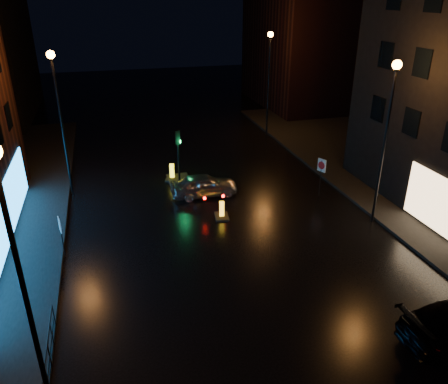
{
  "coord_description": "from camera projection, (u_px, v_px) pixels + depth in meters",
  "views": [
    {
      "loc": [
        -5.42,
        -11.71,
        11.23
      ],
      "look_at": [
        -0.49,
        5.88,
        2.8
      ],
      "focal_mm": 35.0,
      "sensor_mm": 36.0,
      "label": 1
    }
  ],
  "objects": [
    {
      "name": "ground",
      "position": [
        279.0,
        322.0,
        16.27
      ],
      "size": [
        120.0,
        120.0,
        0.0
      ],
      "primitive_type": "plane",
      "color": "black",
      "rests_on": "ground"
    },
    {
      "name": "pavement_right",
      "position": [
        443.0,
        192.0,
        26.66
      ],
      "size": [
        12.0,
        44.0,
        0.15
      ],
      "primitive_type": "cube",
      "color": "black",
      "rests_on": "ground"
    },
    {
      "name": "building_far_right",
      "position": [
        300.0,
        46.0,
        45.4
      ],
      "size": [
        8.0,
        14.0,
        12.0
      ],
      "primitive_type": "cube",
      "color": "black",
      "rests_on": "ground"
    },
    {
      "name": "street_lamp_lnear",
      "position": [
        16.0,
        256.0,
        10.28
      ],
      "size": [
        0.44,
        0.44,
        8.37
      ],
      "color": "black",
      "rests_on": "ground"
    },
    {
      "name": "street_lamp_lfar",
      "position": [
        58.0,
        103.0,
        24.27
      ],
      "size": [
        0.44,
        0.44,
        8.37
      ],
      "color": "black",
      "rests_on": "ground"
    },
    {
      "name": "street_lamp_rnear",
      "position": [
        388.0,
        120.0,
        21.09
      ],
      "size": [
        0.44,
        0.44,
        8.37
      ],
      "color": "black",
      "rests_on": "ground"
    },
    {
      "name": "street_lamp_rfar",
      "position": [
        269.0,
        68.0,
        35.08
      ],
      "size": [
        0.44,
        0.44,
        8.37
      ],
      "color": "black",
      "rests_on": "ground"
    },
    {
      "name": "traffic_signal",
      "position": [
        179.0,
        175.0,
        28.0
      ],
      "size": [
        1.4,
        2.4,
        3.45
      ],
      "color": "black",
      "rests_on": "ground"
    },
    {
      "name": "guard_railing",
      "position": [
        46.0,
        374.0,
        13.13
      ],
      "size": [
        0.05,
        6.04,
        1.0
      ],
      "color": "black",
      "rests_on": "ground"
    },
    {
      "name": "silver_hatchback",
      "position": [
        204.0,
        185.0,
        26.08
      ],
      "size": [
        3.98,
        1.65,
        1.35
      ],
      "primitive_type": "imported",
      "rotation": [
        0.0,
        0.0,
        1.59
      ],
      "color": "#AFB2B7",
      "rests_on": "ground"
    },
    {
      "name": "bollard_near",
      "position": [
        222.0,
        214.0,
        23.73
      ],
      "size": [
        0.86,
        1.16,
        0.94
      ],
      "rotation": [
        0.0,
        0.0,
        -0.14
      ],
      "color": "black",
      "rests_on": "ground"
    },
    {
      "name": "bollard_far",
      "position": [
        172.0,
        176.0,
        28.59
      ],
      "size": [
        1.12,
        1.37,
        1.03
      ],
      "rotation": [
        0.0,
        0.0,
        -0.33
      ],
      "color": "black",
      "rests_on": "ground"
    },
    {
      "name": "road_sign_left",
      "position": [
        60.0,
        228.0,
        19.63
      ],
      "size": [
        0.15,
        0.49,
        2.03
      ],
      "rotation": [
        0.0,
        0.0,
        0.21
      ],
      "color": "black",
      "rests_on": "ground"
    },
    {
      "name": "road_sign_right",
      "position": [
        321.0,
        169.0,
        25.55
      ],
      "size": [
        0.29,
        0.54,
        2.37
      ],
      "rotation": [
        0.0,
        0.0,
        3.57
      ],
      "color": "black",
      "rests_on": "ground"
    }
  ]
}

